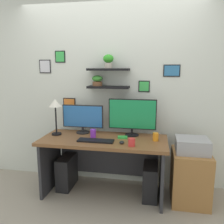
{
  "coord_description": "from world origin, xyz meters",
  "views": [
    {
      "loc": [
        0.63,
        -2.73,
        1.62
      ],
      "look_at": [
        0.1,
        0.05,
        1.09
      ],
      "focal_mm": 37.04,
      "sensor_mm": 36.0,
      "label": 1
    }
  ],
  "objects_px": {
    "computer_mouse": "(122,142)",
    "drawer_cabinet": "(190,177)",
    "desk": "(105,153)",
    "scissors_tray": "(123,137)",
    "printer": "(192,145)",
    "computer_tower_right": "(150,181)",
    "water_cup": "(93,134)",
    "pen_cup": "(156,137)",
    "monitor_left": "(83,118)",
    "monitor_right": "(132,116)",
    "desk_lamp": "(55,107)",
    "keyboard": "(96,141)",
    "computer_tower_left": "(67,172)",
    "coffee_mug": "(132,142)"
  },
  "relations": [
    {
      "from": "computer_mouse",
      "to": "drawer_cabinet",
      "type": "distance_m",
      "value": 0.95
    },
    {
      "from": "desk",
      "to": "scissors_tray",
      "type": "bearing_deg",
      "value": 2.41
    },
    {
      "from": "printer",
      "to": "computer_tower_right",
      "type": "bearing_deg",
      "value": 179.53
    },
    {
      "from": "scissors_tray",
      "to": "water_cup",
      "type": "xyz_separation_m",
      "value": [
        -0.37,
        -0.05,
        0.04
      ]
    },
    {
      "from": "drawer_cabinet",
      "to": "computer_tower_right",
      "type": "height_order",
      "value": "drawer_cabinet"
    },
    {
      "from": "computer_tower_right",
      "to": "pen_cup",
      "type": "bearing_deg",
      "value": 6.35
    },
    {
      "from": "monitor_left",
      "to": "computer_mouse",
      "type": "bearing_deg",
      "value": -31.41
    },
    {
      "from": "monitor_right",
      "to": "computer_mouse",
      "type": "relative_size",
      "value": 6.93
    },
    {
      "from": "desk_lamp",
      "to": "computer_mouse",
      "type": "bearing_deg",
      "value": -12.83
    },
    {
      "from": "drawer_cabinet",
      "to": "computer_tower_right",
      "type": "xyz_separation_m",
      "value": [
        -0.48,
        0.0,
        -0.1
      ]
    },
    {
      "from": "keyboard",
      "to": "pen_cup",
      "type": "distance_m",
      "value": 0.73
    },
    {
      "from": "drawer_cabinet",
      "to": "monitor_left",
      "type": "bearing_deg",
      "value": 172.34
    },
    {
      "from": "pen_cup",
      "to": "computer_mouse",
      "type": "bearing_deg",
      "value": -155.16
    },
    {
      "from": "scissors_tray",
      "to": "drawer_cabinet",
      "type": "xyz_separation_m",
      "value": [
        0.84,
        -0.04,
        -0.44
      ]
    },
    {
      "from": "scissors_tray",
      "to": "computer_tower_right",
      "type": "distance_m",
      "value": 0.66
    },
    {
      "from": "desk",
      "to": "monitor_right",
      "type": "xyz_separation_m",
      "value": [
        0.34,
        0.16,
        0.48
      ]
    },
    {
      "from": "monitor_left",
      "to": "drawer_cabinet",
      "type": "xyz_separation_m",
      "value": [
        1.42,
        -0.19,
        -0.64
      ]
    },
    {
      "from": "pen_cup",
      "to": "computer_tower_left",
      "type": "xyz_separation_m",
      "value": [
        -1.19,
        0.05,
        -0.58
      ]
    },
    {
      "from": "desk",
      "to": "water_cup",
      "type": "bearing_deg",
      "value": -163.85
    },
    {
      "from": "pen_cup",
      "to": "scissors_tray",
      "type": "bearing_deg",
      "value": 176.12
    },
    {
      "from": "coffee_mug",
      "to": "computer_tower_left",
      "type": "relative_size",
      "value": 0.21
    },
    {
      "from": "drawer_cabinet",
      "to": "computer_tower_right",
      "type": "bearing_deg",
      "value": 179.53
    },
    {
      "from": "desk",
      "to": "water_cup",
      "type": "distance_m",
      "value": 0.3
    },
    {
      "from": "water_cup",
      "to": "printer",
      "type": "relative_size",
      "value": 0.29
    },
    {
      "from": "water_cup",
      "to": "computer_tower_left",
      "type": "bearing_deg",
      "value": 169.99
    },
    {
      "from": "computer_tower_right",
      "to": "computer_tower_left",
      "type": "bearing_deg",
      "value": 177.26
    },
    {
      "from": "coffee_mug",
      "to": "printer",
      "type": "xyz_separation_m",
      "value": [
        0.7,
        0.24,
        -0.07
      ]
    },
    {
      "from": "desk_lamp",
      "to": "computer_tower_left",
      "type": "xyz_separation_m",
      "value": [
        0.12,
        0.02,
        -0.91
      ]
    },
    {
      "from": "monitor_left",
      "to": "keyboard",
      "type": "bearing_deg",
      "value": -51.98
    },
    {
      "from": "desk_lamp",
      "to": "printer",
      "type": "height_order",
      "value": "desk_lamp"
    },
    {
      "from": "desk",
      "to": "monitor_right",
      "type": "height_order",
      "value": "monitor_right"
    },
    {
      "from": "computer_tower_left",
      "to": "computer_mouse",
      "type": "bearing_deg",
      "value": -16.13
    },
    {
      "from": "scissors_tray",
      "to": "printer",
      "type": "relative_size",
      "value": 0.32
    },
    {
      "from": "water_cup",
      "to": "computer_mouse",
      "type": "bearing_deg",
      "value": -22.05
    },
    {
      "from": "scissors_tray",
      "to": "computer_tower_left",
      "type": "xyz_separation_m",
      "value": [
        -0.78,
        0.02,
        -0.54
      ]
    },
    {
      "from": "desk",
      "to": "monitor_right",
      "type": "bearing_deg",
      "value": 25.74
    },
    {
      "from": "desk",
      "to": "coffee_mug",
      "type": "xyz_separation_m",
      "value": [
        0.38,
        -0.27,
        0.26
      ]
    },
    {
      "from": "drawer_cabinet",
      "to": "pen_cup",
      "type": "bearing_deg",
      "value": 178.78
    },
    {
      "from": "desk",
      "to": "printer",
      "type": "distance_m",
      "value": 1.09
    },
    {
      "from": "keyboard",
      "to": "printer",
      "type": "xyz_separation_m",
      "value": [
        1.15,
        0.16,
        -0.04
      ]
    },
    {
      "from": "monitor_left",
      "to": "computer_tower_left",
      "type": "distance_m",
      "value": 0.78
    },
    {
      "from": "desk",
      "to": "coffee_mug",
      "type": "bearing_deg",
      "value": -35.29
    },
    {
      "from": "printer",
      "to": "keyboard",
      "type": "bearing_deg",
      "value": -172.28
    },
    {
      "from": "computer_mouse",
      "to": "coffee_mug",
      "type": "relative_size",
      "value": 1.0
    },
    {
      "from": "computer_mouse",
      "to": "coffee_mug",
      "type": "bearing_deg",
      "value": -28.97
    },
    {
      "from": "monitor_left",
      "to": "coffee_mug",
      "type": "bearing_deg",
      "value": -31.0
    },
    {
      "from": "printer",
      "to": "monitor_right",
      "type": "bearing_deg",
      "value": 165.53
    },
    {
      "from": "monitor_right",
      "to": "drawer_cabinet",
      "type": "distance_m",
      "value": 1.03
    },
    {
      "from": "monitor_right",
      "to": "scissors_tray",
      "type": "distance_m",
      "value": 0.31
    },
    {
      "from": "computer_tower_right",
      "to": "monitor_left",
      "type": "bearing_deg",
      "value": 168.77
    }
  ]
}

